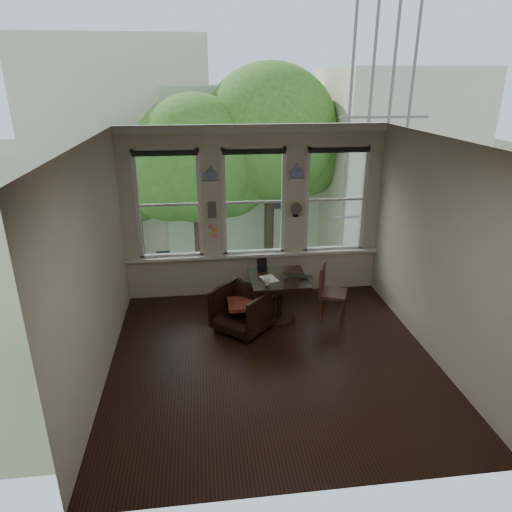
{
  "coord_description": "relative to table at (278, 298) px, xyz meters",
  "views": [
    {
      "loc": [
        -0.91,
        -5.41,
        3.68
      ],
      "look_at": [
        -0.13,
        0.9,
        1.22
      ],
      "focal_mm": 32.0,
      "sensor_mm": 36.0,
      "label": 1
    }
  ],
  "objects": [
    {
      "name": "armchair_left",
      "position": [
        -0.6,
        -0.27,
        -0.02
      ],
      "size": [
        1.1,
        1.1,
        0.72
      ],
      "primitive_type": "imported",
      "rotation": [
        0.0,
        0.0,
        -0.73
      ],
      "color": "black",
      "rests_on": "ground"
    },
    {
      "name": "vase_left",
      "position": [
        -0.99,
        1.03,
        1.86
      ],
      "size": [
        0.24,
        0.24,
        0.25
      ],
      "primitive_type": "imported",
      "color": "silver",
      "rests_on": "shelf_left"
    },
    {
      "name": "wall_right",
      "position": [
        1.99,
        -1.12,
        1.12
      ],
      "size": [
        0.0,
        4.5,
        4.5
      ],
      "primitive_type": "plane",
      "rotation": [
        1.57,
        0.0,
        -1.57
      ],
      "color": "beige",
      "rests_on": "ground"
    },
    {
      "name": "cushion_red",
      "position": [
        -0.6,
        -0.27,
        0.08
      ],
      "size": [
        0.45,
        0.45,
        0.06
      ],
      "primitive_type": "cube",
      "color": "maroon",
      "rests_on": "armchair_left"
    },
    {
      "name": "intercom",
      "position": [
        -0.99,
        1.06,
        1.23
      ],
      "size": [
        0.14,
        0.06,
        0.28
      ],
      "primitive_type": "cube",
      "color": "#59544F",
      "rests_on": "ground"
    },
    {
      "name": "ceiling",
      "position": [
        -0.26,
        -1.12,
        2.62
      ],
      "size": [
        4.5,
        4.5,
        0.0
      ],
      "primitive_type": "plane",
      "rotation": [
        3.14,
        0.0,
        0.0
      ],
      "color": "silver",
      "rests_on": "ground"
    },
    {
      "name": "vase_right",
      "position": [
        0.46,
        1.03,
        1.86
      ],
      "size": [
        0.24,
        0.24,
        0.25
      ],
      "primitive_type": "imported",
      "color": "silver",
      "rests_on": "shelf_right"
    },
    {
      "name": "shelf_right",
      "position": [
        0.46,
        1.03,
        1.73
      ],
      "size": [
        0.26,
        0.16,
        0.03
      ],
      "primitive_type": "cube",
      "color": "white",
      "rests_on": "ground"
    },
    {
      "name": "desk_fan",
      "position": [
        0.46,
        1.01,
        1.16
      ],
      "size": [
        0.2,
        0.2,
        0.24
      ],
      "primitive_type": null,
      "color": "#59544F",
      "rests_on": "ground"
    },
    {
      "name": "wall_back",
      "position": [
        -0.26,
        1.13,
        1.12
      ],
      "size": [
        4.5,
        0.0,
        4.5
      ],
      "primitive_type": "plane",
      "rotation": [
        1.57,
        0.0,
        0.0
      ],
      "color": "beige",
      "rests_on": "ground"
    },
    {
      "name": "tablet",
      "position": [
        -0.22,
        0.29,
        0.48
      ],
      "size": [
        0.16,
        0.09,
        0.22
      ],
      "primitive_type": "cube",
      "rotation": [
        -0.26,
        0.0,
        0.06
      ],
      "color": "black",
      "rests_on": "table"
    },
    {
      "name": "drinking_glass",
      "position": [
        0.1,
        -0.12,
        0.42
      ],
      "size": [
        0.15,
        0.15,
        0.1
      ],
      "primitive_type": "imported",
      "rotation": [
        0.0,
        0.0,
        -0.24
      ],
      "color": "white",
      "rests_on": "table"
    },
    {
      "name": "sticky_notes",
      "position": [
        -0.99,
        1.06,
        0.88
      ],
      "size": [
        0.16,
        0.01,
        0.24
      ],
      "primitive_type": null,
      "color": "pink",
      "rests_on": "ground"
    },
    {
      "name": "ground",
      "position": [
        -0.26,
        -1.12,
        -0.38
      ],
      "size": [
        4.5,
        4.5,
        0.0
      ],
      "primitive_type": "plane",
      "color": "black",
      "rests_on": "ground"
    },
    {
      "name": "shelf_left",
      "position": [
        -0.99,
        1.03,
        1.73
      ],
      "size": [
        0.26,
        0.16,
        0.03
      ],
      "primitive_type": "cube",
      "color": "white",
      "rests_on": "ground"
    },
    {
      "name": "wall_left",
      "position": [
        -2.51,
        -1.12,
        1.12
      ],
      "size": [
        0.0,
        4.5,
        4.5
      ],
      "primitive_type": "plane",
      "rotation": [
        1.57,
        0.0,
        1.57
      ],
      "color": "beige",
      "rests_on": "ground"
    },
    {
      "name": "wall_front",
      "position": [
        -0.26,
        -3.37,
        1.12
      ],
      "size": [
        4.5,
        0.0,
        4.5
      ],
      "primitive_type": "plane",
      "rotation": [
        -1.57,
        0.0,
        0.0
      ],
      "color": "beige",
      "rests_on": "ground"
    },
    {
      "name": "window_left",
      "position": [
        -1.71,
        1.13,
        1.32
      ],
      "size": [
        1.1,
        0.12,
        1.9
      ],
      "primitive_type": null,
      "color": "white",
      "rests_on": "ground"
    },
    {
      "name": "laptop",
      "position": [
        0.37,
        -0.12,
        0.39
      ],
      "size": [
        0.34,
        0.25,
        0.03
      ],
      "primitive_type": "imported",
      "rotation": [
        0.0,
        0.0,
        -0.14
      ],
      "color": "black",
      "rests_on": "table"
    },
    {
      "name": "table",
      "position": [
        0.0,
        0.0,
        0.0
      ],
      "size": [
        0.9,
        0.9,
        0.75
      ],
      "primitive_type": null,
      "color": "black",
      "rests_on": "ground"
    },
    {
      "name": "papers",
      "position": [
        -0.15,
        -0.04,
        0.38
      ],
      "size": [
        0.29,
        0.35,
        0.0
      ],
      "primitive_type": "cube",
      "rotation": [
        0.0,
        0.0,
        0.28
      ],
      "color": "silver",
      "rests_on": "table"
    },
    {
      "name": "side_chair_right",
      "position": [
        0.89,
        -0.08,
        0.09
      ],
      "size": [
        0.55,
        0.55,
        0.92
      ],
      "primitive_type": null,
      "rotation": [
        0.0,
        0.0,
        1.17
      ],
      "color": "#4B251A",
      "rests_on": "ground"
    },
    {
      "name": "mug",
      "position": [
        -0.22,
        -0.27,
        0.42
      ],
      "size": [
        0.11,
        0.11,
        0.09
      ],
      "primitive_type": "imported",
      "rotation": [
        0.0,
        0.0,
        0.19
      ],
      "color": "white",
      "rests_on": "table"
    },
    {
      "name": "window_center",
      "position": [
        -0.26,
        1.13,
        1.32
      ],
      "size": [
        1.1,
        0.12,
        1.9
      ],
      "primitive_type": null,
      "color": "white",
      "rests_on": "ground"
    },
    {
      "name": "window_right",
      "position": [
        1.19,
        1.13,
        1.32
      ],
      "size": [
        1.1,
        0.12,
        1.9
      ],
      "primitive_type": null,
      "color": "white",
      "rests_on": "ground"
    }
  ]
}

